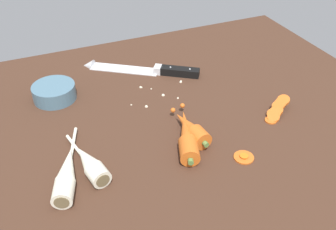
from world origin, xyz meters
TOP-DOWN VIEW (x-y plane):
  - ground_plane at (0.00, 0.00)cm, footprint 120.00×90.00cm
  - chefs_knife at (1.44, 23.41)cm, footprint 30.61×22.29cm
  - whole_carrot at (0.47, -11.58)cm, footprint 9.63×20.16cm
  - whole_carrot_second at (2.36, -9.68)cm, footprint 5.23×15.49cm
  - parsnip_front at (-21.43, -11.88)cm, footprint 6.12×18.00cm
  - parsnip_mid_left at (-26.33, -12.85)cm, footprint 9.44×22.62cm
  - carrot_slice_stack at (25.63, -10.17)cm, footprint 9.04×6.61cm
  - carrot_slice_stray_near at (9.60, -20.83)cm, footprint 4.35×4.35cm
  - prep_bowl at (-23.44, 18.12)cm, footprint 11.00×11.00cm
  - mince_crumbs at (2.49, 9.97)cm, footprint 17.05×10.06cm

SIDE VIEW (x-z plane):
  - ground_plane at x=0.00cm, z-range -4.00..0.00cm
  - carrot_slice_stray_near at x=9.60cm, z-range 0.01..0.71cm
  - mince_crumbs at x=2.49cm, z-range -0.07..0.80cm
  - chefs_knife at x=1.44cm, z-range -1.44..2.74cm
  - carrot_slice_stack at x=25.63cm, z-range -0.63..3.27cm
  - parsnip_mid_left at x=-26.33cm, z-range -0.02..3.98cm
  - parsnip_front at x=-21.43cm, z-range -0.02..3.98cm
  - whole_carrot at x=0.47cm, z-range 0.00..4.20cm
  - whole_carrot_second at x=2.36cm, z-range 0.00..4.20cm
  - prep_bowl at x=-23.44cm, z-range 0.15..4.15cm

